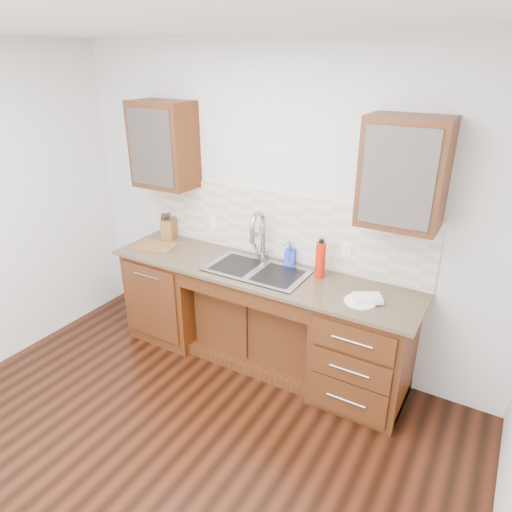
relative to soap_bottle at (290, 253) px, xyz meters
The scene contains 25 objects.
ground 2.00m from the soap_bottle, 95.73° to the right, with size 4.00×3.50×0.10m, color #36150A.
ceiling 2.43m from the soap_bottle, 95.73° to the right, with size 4.00×3.50×0.10m, color white.
wall_back 0.40m from the soap_bottle, 146.46° to the left, with size 4.00×0.10×2.70m, color silver.
base_cabinet_left 1.28m from the soap_bottle, 167.52° to the right, with size 0.70×0.62×0.88m, color #593014.
base_cabinet_center 0.69m from the soap_bottle, 137.05° to the right, with size 1.20×0.44×0.70m, color #593014.
base_cabinet_right 0.99m from the soap_bottle, 17.61° to the right, with size 0.70×0.62×0.88m, color #593014.
countertop 0.33m from the soap_bottle, 122.81° to the right, with size 2.70×0.65×0.03m, color #84705B.
backsplash 0.27m from the soap_bottle, 163.16° to the left, with size 2.70×0.02×0.59m, color beige.
sink 0.37m from the soap_bottle, 121.38° to the right, with size 0.84×0.46×0.19m, color #9E9EA5.
faucet 0.27m from the soap_bottle, 168.73° to the right, with size 0.04×0.04×0.40m, color #999993.
filter_tap 0.05m from the soap_bottle, 74.30° to the right, with size 0.02×0.02×0.24m, color #999993.
upper_cabinet_left 1.47m from the soap_bottle, behind, with size 0.55×0.34×0.75m, color #593014.
upper_cabinet_right 1.21m from the soap_bottle, ahead, with size 0.55×0.34×0.75m, color #593014.
outlet_left 0.83m from the soap_bottle, behind, with size 0.08×0.01×0.12m, color white.
outlet_right 0.50m from the soap_bottle, ahead, with size 0.08×0.01×0.12m, color white.
soap_bottle is the anchor object (origin of this frame).
water_bottle 0.35m from the soap_bottle, 19.86° to the right, with size 0.08×0.08×0.30m, color red.
plate 0.83m from the soap_bottle, 25.22° to the right, with size 0.23×0.23×0.01m, color white.
dish_towel 0.85m from the soap_bottle, 22.11° to the right, with size 0.20×0.15×0.03m, color white.
knife_block 1.29m from the soap_bottle, behind, with size 0.11×0.17×0.19m, color brown.
cutting_board 1.28m from the soap_bottle, 166.28° to the right, with size 0.36×0.25×0.02m, color #996D45.
cup_left_a 1.55m from the soap_bottle, behind, with size 0.11×0.11×0.09m, color white.
cup_left_b 1.37m from the soap_bottle, behind, with size 0.10×0.10×0.09m, color white.
cup_right_a 1.11m from the soap_bottle, ahead, with size 0.14×0.14×0.11m, color white.
cup_right_b 1.24m from the soap_bottle, ahead, with size 0.10×0.10×0.09m, color silver.
Camera 1 is at (1.72, -1.54, 2.55)m, focal length 32.00 mm.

